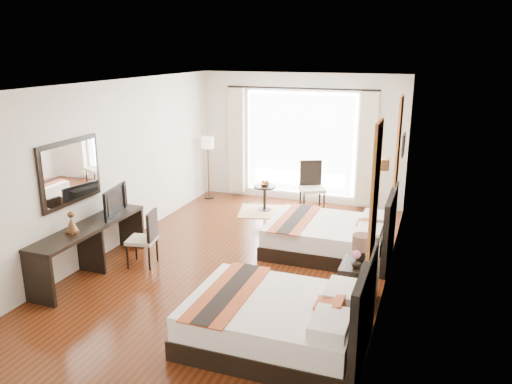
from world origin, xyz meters
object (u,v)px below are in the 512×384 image
(bed_near, at_px, (282,320))
(bed_far, at_px, (333,236))
(fruit_bowl, at_px, (265,185))
(side_table, at_px, (265,198))
(floor_lamp, at_px, (208,147))
(console_desk, at_px, (91,249))
(desk_chair, at_px, (143,249))
(nightstand, at_px, (358,283))
(vase, at_px, (356,267))
(window_chair, at_px, (312,197))
(table_lamp, at_px, (362,245))
(television, at_px, (111,201))

(bed_near, xyz_separation_m, bed_far, (0.02, 2.84, -0.00))
(fruit_bowl, bearing_deg, side_table, -98.96)
(bed_far, height_order, floor_lamp, floor_lamp)
(console_desk, bearing_deg, desk_chair, 39.36)
(floor_lamp, xyz_separation_m, side_table, (1.47, -0.40, -0.91))
(nightstand, distance_m, vase, 0.32)
(floor_lamp, distance_m, fruit_bowl, 1.65)
(bed_near, xyz_separation_m, desk_chair, (-2.67, 1.34, -0.03))
(nightstand, relative_size, window_chair, 0.55)
(bed_far, xyz_separation_m, side_table, (-1.80, 1.76, -0.03))
(table_lamp, height_order, window_chair, window_chair)
(fruit_bowl, bearing_deg, television, -114.63)
(bed_far, xyz_separation_m, floor_lamp, (-3.27, 2.15, 0.89))
(console_desk, distance_m, side_table, 4.03)
(table_lamp, height_order, vase, table_lamp)
(table_lamp, relative_size, vase, 3.33)
(bed_near, height_order, window_chair, bed_near)
(bed_far, height_order, table_lamp, bed_far)
(bed_far, distance_m, side_table, 2.51)
(console_desk, bearing_deg, nightstand, 6.27)
(nightstand, bearing_deg, fruit_bowl, 126.55)
(console_desk, bearing_deg, bed_far, 31.18)
(table_lamp, xyz_separation_m, window_chair, (-1.52, 3.46, -0.47))
(window_chair, bearing_deg, desk_chair, -52.63)
(bed_near, bearing_deg, nightstand, 62.04)
(bed_near, distance_m, nightstand, 1.45)
(desk_chair, xyz_separation_m, floor_lamp, (-0.59, 3.65, 0.91))
(desk_chair, bearing_deg, television, -17.05)
(vase, distance_m, floor_lamp, 5.52)
(vase, bearing_deg, side_table, 125.24)
(bed_near, relative_size, floor_lamp, 1.45)
(console_desk, height_order, window_chair, window_chair)
(nightstand, bearing_deg, floor_lamp, 136.71)
(vase, height_order, floor_lamp, floor_lamp)
(floor_lamp, relative_size, side_table, 2.64)
(bed_near, height_order, nightstand, bed_near)
(console_desk, relative_size, window_chair, 2.08)
(table_lamp, relative_size, window_chair, 0.40)
(table_lamp, xyz_separation_m, television, (-3.93, 0.01, 0.19))
(television, relative_size, window_chair, 0.74)
(bed_far, bearing_deg, side_table, 135.72)
(nightstand, bearing_deg, window_chair, 113.03)
(console_desk, distance_m, floor_lamp, 4.22)
(desk_chair, relative_size, fruit_bowl, 4.62)
(vase, distance_m, fruit_bowl, 4.22)
(side_table, relative_size, fruit_bowl, 2.74)
(desk_chair, bearing_deg, window_chair, -129.08)
(console_desk, relative_size, desk_chair, 2.46)
(television, distance_m, window_chair, 4.26)
(vase, xyz_separation_m, television, (-3.90, 0.25, 0.42))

